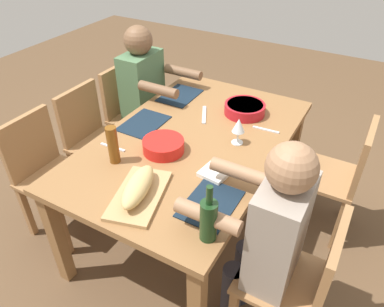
{
  "coord_description": "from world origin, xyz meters",
  "views": [
    {
      "loc": [
        -1.6,
        -0.9,
        1.96
      ],
      "look_at": [
        0.0,
        0.0,
        0.63
      ],
      "focal_mm": 34.05,
      "sensor_mm": 36.0,
      "label": 1
    }
  ],
  "objects_px": {
    "diner_far_right": "(147,92)",
    "dining_table": "(192,150)",
    "serving_bowl_fruit": "(163,145)",
    "cutting_board": "(139,195)",
    "chair_far_center": "(93,137)",
    "wine_bottle": "(209,219)",
    "chair_near_left": "(300,279)",
    "napkin_stack": "(215,173)",
    "serving_bowl_greens": "(245,108)",
    "diner_near_left": "(269,234)",
    "beer_bottle": "(113,145)",
    "bread_loaf": "(138,186)",
    "chair_far_right": "(131,111)",
    "chair_far_left": "(46,170)",
    "chair_near_right": "(340,174)",
    "wine_glass": "(239,126)"
  },
  "relations": [
    {
      "from": "dining_table",
      "to": "cutting_board",
      "type": "relative_size",
      "value": 4.11
    },
    {
      "from": "diner_far_right",
      "to": "wine_glass",
      "type": "distance_m",
      "value": 0.99
    },
    {
      "from": "chair_near_right",
      "to": "cutting_board",
      "type": "xyz_separation_m",
      "value": [
        -1.03,
        0.81,
        0.27
      ]
    },
    {
      "from": "chair_far_center",
      "to": "serving_bowl_fruit",
      "type": "xyz_separation_m",
      "value": [
        -0.19,
        -0.76,
        0.3
      ]
    },
    {
      "from": "dining_table",
      "to": "chair_far_left",
      "type": "distance_m",
      "value": 0.97
    },
    {
      "from": "cutting_board",
      "to": "wine_bottle",
      "type": "bearing_deg",
      "value": -98.81
    },
    {
      "from": "chair_near_left",
      "to": "cutting_board",
      "type": "xyz_separation_m",
      "value": [
        -0.12,
        0.81,
        0.27
      ]
    },
    {
      "from": "chair_far_left",
      "to": "chair_near_left",
      "type": "height_order",
      "value": "same"
    },
    {
      "from": "diner_far_right",
      "to": "chair_near_left",
      "type": "xyz_separation_m",
      "value": [
        -0.9,
        -1.49,
        -0.21
      ]
    },
    {
      "from": "chair_far_left",
      "to": "cutting_board",
      "type": "distance_m",
      "value": 0.91
    },
    {
      "from": "serving_bowl_fruit",
      "to": "cutting_board",
      "type": "height_order",
      "value": "serving_bowl_fruit"
    },
    {
      "from": "chair_far_left",
      "to": "serving_bowl_fruit",
      "type": "height_order",
      "value": "chair_far_left"
    },
    {
      "from": "diner_far_right",
      "to": "wine_bottle",
      "type": "distance_m",
      "value": 1.55
    },
    {
      "from": "dining_table",
      "to": "chair_near_right",
      "type": "relative_size",
      "value": 1.93
    },
    {
      "from": "serving_bowl_greens",
      "to": "beer_bottle",
      "type": "bearing_deg",
      "value": 153.87
    },
    {
      "from": "serving_bowl_fruit",
      "to": "serving_bowl_greens",
      "type": "bearing_deg",
      "value": -20.45
    },
    {
      "from": "beer_bottle",
      "to": "napkin_stack",
      "type": "relative_size",
      "value": 1.57
    },
    {
      "from": "bread_loaf",
      "to": "chair_far_right",
      "type": "bearing_deg",
      "value": 40.13
    },
    {
      "from": "diner_far_right",
      "to": "bread_loaf",
      "type": "distance_m",
      "value": 1.24
    },
    {
      "from": "wine_bottle",
      "to": "serving_bowl_greens",
      "type": "bearing_deg",
      "value": 14.71
    },
    {
      "from": "chair_far_left",
      "to": "cutting_board",
      "type": "xyz_separation_m",
      "value": [
        -0.12,
        -0.87,
        0.27
      ]
    },
    {
      "from": "chair_near_left",
      "to": "chair_far_left",
      "type": "bearing_deg",
      "value": 90.0
    },
    {
      "from": "chair_far_right",
      "to": "diner_far_right",
      "type": "height_order",
      "value": "diner_far_right"
    },
    {
      "from": "chair_near_left",
      "to": "serving_bowl_fruit",
      "type": "xyz_separation_m",
      "value": [
        0.26,
        0.92,
        0.3
      ]
    },
    {
      "from": "beer_bottle",
      "to": "dining_table",
      "type": "bearing_deg",
      "value": -32.59
    },
    {
      "from": "chair_near_right",
      "to": "chair_far_right",
      "type": "relative_size",
      "value": 1.0
    },
    {
      "from": "chair_far_center",
      "to": "chair_far_left",
      "type": "bearing_deg",
      "value": 180.0
    },
    {
      "from": "serving_bowl_greens",
      "to": "diner_near_left",
      "type": "bearing_deg",
      "value": -150.83
    },
    {
      "from": "dining_table",
      "to": "chair_far_center",
      "type": "height_order",
      "value": "chair_far_center"
    },
    {
      "from": "wine_bottle",
      "to": "chair_near_left",
      "type": "bearing_deg",
      "value": -64.86
    },
    {
      "from": "dining_table",
      "to": "serving_bowl_fruit",
      "type": "height_order",
      "value": "serving_bowl_fruit"
    },
    {
      "from": "chair_far_left",
      "to": "serving_bowl_greens",
      "type": "relative_size",
      "value": 3.12
    },
    {
      "from": "serving_bowl_fruit",
      "to": "chair_far_left",
      "type": "bearing_deg",
      "value": 108.93
    },
    {
      "from": "chair_far_right",
      "to": "chair_near_left",
      "type": "bearing_deg",
      "value": -118.31
    },
    {
      "from": "dining_table",
      "to": "diner_far_right",
      "type": "height_order",
      "value": "diner_far_right"
    },
    {
      "from": "chair_far_right",
      "to": "wine_bottle",
      "type": "distance_m",
      "value": 1.72
    },
    {
      "from": "chair_near_left",
      "to": "napkin_stack",
      "type": "bearing_deg",
      "value": 69.42
    },
    {
      "from": "chair_far_center",
      "to": "cutting_board",
      "type": "distance_m",
      "value": 1.07
    },
    {
      "from": "bread_loaf",
      "to": "diner_far_right",
      "type": "bearing_deg",
      "value": 33.59
    },
    {
      "from": "serving_bowl_fruit",
      "to": "cutting_board",
      "type": "distance_m",
      "value": 0.4
    },
    {
      "from": "serving_bowl_fruit",
      "to": "chair_near_right",
      "type": "bearing_deg",
      "value": -55.0
    },
    {
      "from": "napkin_stack",
      "to": "serving_bowl_fruit",
      "type": "bearing_deg",
      "value": 82.27
    },
    {
      "from": "cutting_board",
      "to": "diner_near_left",
      "type": "bearing_deg",
      "value": -78.93
    },
    {
      "from": "chair_far_center",
      "to": "beer_bottle",
      "type": "distance_m",
      "value": 0.8
    },
    {
      "from": "diner_far_right",
      "to": "dining_table",
      "type": "bearing_deg",
      "value": -124.59
    },
    {
      "from": "diner_near_left",
      "to": "cutting_board",
      "type": "bearing_deg",
      "value": 101.07
    },
    {
      "from": "dining_table",
      "to": "serving_bowl_greens",
      "type": "relative_size",
      "value": 6.03
    },
    {
      "from": "diner_far_right",
      "to": "wine_glass",
      "type": "height_order",
      "value": "diner_far_right"
    },
    {
      "from": "serving_bowl_fruit",
      "to": "wine_glass",
      "type": "height_order",
      "value": "wine_glass"
    },
    {
      "from": "diner_far_right",
      "to": "napkin_stack",
      "type": "height_order",
      "value": "diner_far_right"
    }
  ]
}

